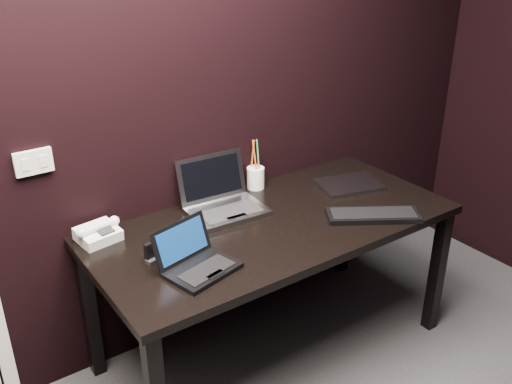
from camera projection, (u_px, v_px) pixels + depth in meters
wall_back at (168, 94)px, 2.53m from camera, size 4.00×0.00×4.00m
wall_switch at (34, 162)px, 2.28m from camera, size 0.15×0.02×0.10m
desk at (274, 236)px, 2.67m from camera, size 1.70×0.80×0.74m
netbook at (197, 261)px, 2.25m from camera, size 0.32×0.30×0.17m
silver_laptop at (223, 202)px, 2.71m from camera, size 0.37×0.34×0.24m
ext_keyboard at (373, 215)px, 2.66m from camera, size 0.44×0.35×0.03m
closed_laptop at (349, 185)px, 2.97m from camera, size 0.37×0.30×0.02m
desk_phone at (98, 233)px, 2.46m from camera, size 0.21×0.18×0.10m
mobile_phone at (150, 255)px, 2.30m from camera, size 0.06×0.05×0.08m
pen_cup at (256, 177)px, 2.94m from camera, size 0.12×0.12×0.26m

